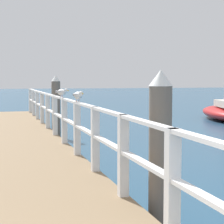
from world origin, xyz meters
TOP-DOWN VIEW (x-y plane):
  - pier_deck at (0.00, 9.37)m, footprint 2.33×18.75m
  - pier_railing at (1.09, 9.37)m, footprint 0.12×17.27m
  - dock_piling_near at (1.47, 3.62)m, footprint 0.29×0.29m
  - dock_piling_far at (1.47, 12.64)m, footprint 0.29×0.29m
  - seagull_foreground at (1.09, 6.91)m, footprint 0.21×0.48m
  - seagull_background at (1.09, 8.96)m, footprint 0.26×0.44m

SIDE VIEW (x-z plane):
  - pier_deck at x=0.00m, z-range 0.00..0.41m
  - dock_piling_near at x=1.47m, z-range 0.01..2.02m
  - dock_piling_far at x=1.47m, z-range 0.01..2.02m
  - pier_railing at x=1.09m, z-range 0.53..1.57m
  - seagull_foreground at x=1.09m, z-range 1.48..1.70m
  - seagull_background at x=1.09m, z-range 1.48..1.70m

